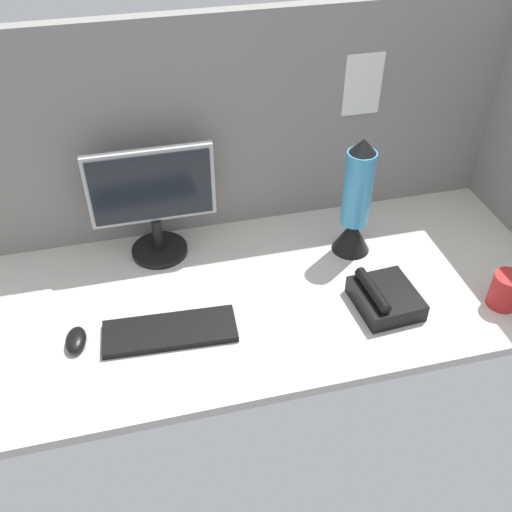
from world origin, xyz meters
TOP-DOWN VIEW (x-y plane):
  - ground_plane at (0.00, 0.00)cm, footprint 180.00×80.00cm
  - cubicle_wall_back at (0.06, 37.50)cm, footprint 180.00×5.50cm
  - monitor at (-32.59, 25.10)cm, footprint 38.56×18.00cm
  - keyboard at (-34.04, -12.40)cm, footprint 37.74×15.28cm
  - mouse at (-59.44, -10.11)cm, footprint 6.69×10.19cm
  - mug_red_plastic at (62.40, -23.78)cm, footprint 8.75×8.75cm
  - lava_lamp at (28.47, 11.37)cm, footprint 12.33×12.33cm
  - desk_phone at (28.29, -16.19)cm, footprint 18.21×20.07cm

SIDE VIEW (x-z plane):
  - ground_plane at x=0.00cm, z-range -3.00..0.00cm
  - keyboard at x=-34.04cm, z-range 0.00..2.00cm
  - mouse at x=-59.44cm, z-range 0.00..3.40cm
  - desk_phone at x=28.29cm, z-range -1.21..7.59cm
  - mug_red_plastic at x=62.40cm, z-range 0.00..10.82cm
  - lava_lamp at x=28.47cm, z-range -3.25..37.10cm
  - monitor at x=-32.59cm, z-range 1.73..39.01cm
  - cubicle_wall_back at x=0.06cm, z-range 0.02..70.93cm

